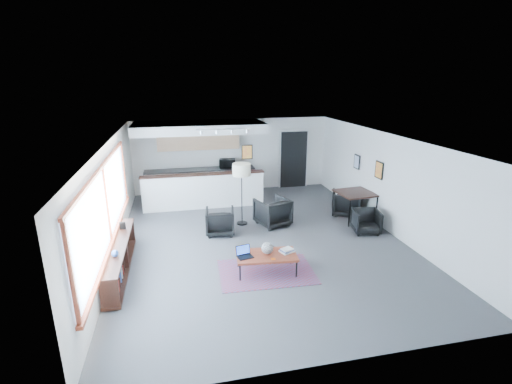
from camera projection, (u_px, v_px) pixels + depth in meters
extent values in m
cube|color=#4A4A4C|center=(260.00, 239.00, 9.61)|extent=(7.00, 9.00, 0.01)
cube|color=white|center=(260.00, 139.00, 8.83)|extent=(7.00, 9.00, 0.01)
cube|color=silver|center=(232.00, 155.00, 13.42)|extent=(7.00, 0.01, 2.60)
cube|color=silver|center=(335.00, 286.00, 5.02)|extent=(7.00, 0.01, 2.60)
cube|color=silver|center=(112.00, 200.00, 8.51)|extent=(0.01, 9.00, 2.60)
cube|color=silver|center=(387.00, 183.00, 9.94)|extent=(0.01, 9.00, 2.60)
cube|color=#8CBFFF|center=(106.00, 205.00, 7.61)|extent=(0.02, 5.80, 1.55)
cube|color=maroon|center=(112.00, 240.00, 7.86)|extent=(0.10, 5.95, 0.06)
cube|color=maroon|center=(102.00, 167.00, 7.38)|extent=(0.06, 5.95, 0.06)
cube|color=maroon|center=(71.00, 275.00, 4.91)|extent=(0.06, 0.06, 1.60)
cube|color=maroon|center=(107.00, 205.00, 7.62)|extent=(0.06, 0.06, 1.60)
cube|color=maroon|center=(124.00, 171.00, 10.32)|extent=(0.06, 0.06, 1.60)
cube|color=black|center=(118.00, 245.00, 7.82)|extent=(0.35, 3.00, 0.05)
cube|color=black|center=(121.00, 269.00, 7.99)|extent=(0.35, 3.00, 0.05)
cube|color=black|center=(109.00, 295.00, 6.55)|extent=(0.33, 0.04, 0.55)
cube|color=black|center=(120.00, 257.00, 7.90)|extent=(0.33, 0.04, 0.55)
cube|color=black|center=(127.00, 231.00, 9.25)|extent=(0.33, 0.04, 0.55)
cube|color=#3359A5|center=(112.00, 297.00, 6.74)|extent=(0.18, 0.04, 0.20)
cube|color=silver|center=(113.00, 292.00, 6.89)|extent=(0.18, 0.04, 0.22)
cube|color=maroon|center=(114.00, 287.00, 7.05)|extent=(0.18, 0.04, 0.24)
cube|color=black|center=(116.00, 283.00, 7.21)|extent=(0.18, 0.04, 0.20)
cube|color=#3359A5|center=(117.00, 278.00, 7.37)|extent=(0.18, 0.04, 0.22)
cube|color=silver|center=(118.00, 273.00, 7.52)|extent=(0.18, 0.04, 0.24)
cube|color=maroon|center=(119.00, 270.00, 7.69)|extent=(0.18, 0.04, 0.20)
cube|color=black|center=(120.00, 266.00, 7.84)|extent=(0.18, 0.04, 0.22)
cube|color=#3359A5|center=(121.00, 262.00, 8.00)|extent=(0.18, 0.03, 0.24)
cube|color=silver|center=(122.00, 259.00, 8.16)|extent=(0.18, 0.03, 0.20)
cube|color=maroon|center=(123.00, 255.00, 8.32)|extent=(0.18, 0.03, 0.22)
cube|color=black|center=(124.00, 251.00, 8.47)|extent=(0.18, 0.04, 0.24)
cube|color=black|center=(123.00, 226.00, 8.53)|extent=(0.14, 0.02, 0.18)
sphere|color=#264C99|center=(115.00, 253.00, 7.23)|extent=(0.14, 0.14, 0.14)
cube|color=white|center=(204.00, 191.00, 11.72)|extent=(3.80, 0.25, 1.10)
cube|color=black|center=(203.00, 174.00, 11.55)|extent=(3.85, 0.32, 0.04)
cube|color=white|center=(201.00, 182.00, 13.10)|extent=(3.80, 0.60, 0.90)
cube|color=#2D2D2D|center=(200.00, 170.00, 12.96)|extent=(3.82, 0.62, 0.04)
cube|color=tan|center=(198.00, 139.00, 12.79)|extent=(2.80, 0.35, 0.70)
cube|color=white|center=(199.00, 127.00, 11.99)|extent=(4.20, 1.80, 0.30)
cube|color=black|center=(247.00, 152.00, 11.66)|extent=(0.35, 0.03, 0.45)
cube|color=orange|center=(247.00, 152.00, 11.64)|extent=(0.30, 0.01, 0.40)
cube|color=black|center=(293.00, 160.00, 13.89)|extent=(1.00, 0.12, 2.10)
cube|color=white|center=(280.00, 160.00, 13.79)|extent=(0.06, 0.10, 2.10)
cube|color=white|center=(306.00, 159.00, 14.00)|extent=(0.06, 0.10, 2.10)
cube|color=white|center=(294.00, 131.00, 13.58)|extent=(1.10, 0.10, 0.06)
cube|color=silver|center=(223.00, 129.00, 10.78)|extent=(1.60, 0.04, 0.04)
cylinder|color=silver|center=(201.00, 133.00, 10.67)|extent=(0.07, 0.07, 0.09)
cylinder|color=silver|center=(216.00, 132.00, 10.76)|extent=(0.07, 0.07, 0.09)
cylinder|color=silver|center=(232.00, 132.00, 10.85)|extent=(0.07, 0.07, 0.09)
cylinder|color=silver|center=(247.00, 131.00, 10.94)|extent=(0.07, 0.07, 0.09)
cube|color=black|center=(379.00, 170.00, 10.23)|extent=(0.03, 0.38, 0.48)
cube|color=orange|center=(379.00, 170.00, 10.23)|extent=(0.00, 0.32, 0.42)
cube|color=black|center=(357.00, 162.00, 11.46)|extent=(0.03, 0.34, 0.44)
cube|color=#859FC5|center=(357.00, 162.00, 11.45)|extent=(0.00, 0.28, 0.38)
cube|color=#62344F|center=(266.00, 272.00, 7.96)|extent=(2.07, 1.46, 0.01)
cube|color=maroon|center=(267.00, 255.00, 7.85)|extent=(1.34, 0.81, 0.05)
cube|color=black|center=(240.00, 273.00, 7.56)|extent=(0.03, 0.03, 0.37)
cube|color=black|center=(238.00, 259.00, 8.12)|extent=(0.03, 0.03, 0.37)
cube|color=black|center=(296.00, 269.00, 7.70)|extent=(0.03, 0.03, 0.37)
cube|color=black|center=(291.00, 256.00, 8.26)|extent=(0.03, 0.03, 0.37)
cube|color=black|center=(269.00, 263.00, 7.58)|extent=(1.21, 0.15, 0.03)
cube|color=black|center=(265.00, 251.00, 8.14)|extent=(1.21, 0.15, 0.03)
cube|color=black|center=(245.00, 257.00, 7.72)|extent=(0.36, 0.29, 0.02)
cube|color=black|center=(243.00, 250.00, 7.78)|extent=(0.32, 0.12, 0.21)
cube|color=blue|center=(243.00, 250.00, 7.78)|extent=(0.29, 0.10, 0.18)
sphere|color=gray|center=(267.00, 248.00, 7.84)|extent=(0.25, 0.25, 0.25)
cube|color=silver|center=(287.00, 251.00, 7.95)|extent=(0.35, 0.32, 0.03)
cube|color=#3359A5|center=(287.00, 250.00, 7.94)|extent=(0.31, 0.29, 0.03)
cube|color=silver|center=(287.00, 249.00, 7.91)|extent=(0.29, 0.27, 0.03)
cube|color=#E5590C|center=(273.00, 259.00, 7.64)|extent=(0.10, 0.10, 0.01)
imported|color=black|center=(220.00, 220.00, 9.83)|extent=(0.82, 0.78, 0.76)
imported|color=black|center=(273.00, 211.00, 10.39)|extent=(1.04, 1.00, 0.85)
cylinder|color=black|center=(242.00, 223.00, 10.59)|extent=(0.35, 0.35, 0.03)
cylinder|color=black|center=(242.00, 198.00, 10.36)|extent=(0.03, 0.03, 1.48)
cylinder|color=beige|center=(241.00, 170.00, 10.12)|extent=(0.57, 0.57, 0.33)
cube|color=black|center=(356.00, 193.00, 10.67)|extent=(1.09, 1.09, 0.04)
cylinder|color=black|center=(350.00, 213.00, 10.27)|extent=(0.05, 0.05, 0.79)
cylinder|color=black|center=(333.00, 203.00, 11.06)|extent=(0.05, 0.05, 0.79)
cylinder|color=black|center=(376.00, 210.00, 10.53)|extent=(0.05, 0.05, 0.79)
cylinder|color=black|center=(359.00, 200.00, 11.33)|extent=(0.05, 0.05, 0.79)
imported|color=black|center=(366.00, 222.00, 9.91)|extent=(0.67, 0.64, 0.59)
imported|color=black|center=(346.00, 203.00, 11.25)|extent=(0.84, 0.82, 0.68)
imported|color=black|center=(227.00, 162.00, 13.10)|extent=(0.60, 0.39, 0.38)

